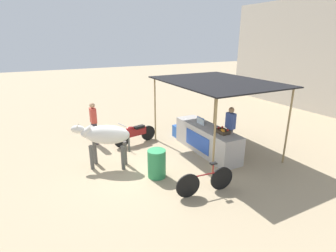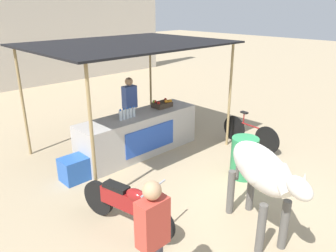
{
  "view_description": "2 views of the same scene",
  "coord_description": "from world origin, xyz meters",
  "px_view_note": "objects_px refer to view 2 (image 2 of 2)",
  "views": [
    {
      "loc": [
        7.09,
        -3.04,
        3.91
      ],
      "look_at": [
        -0.24,
        0.77,
        1.13
      ],
      "focal_mm": 28.0,
      "sensor_mm": 36.0,
      "label": 1
    },
    {
      "loc": [
        -4.43,
        -3.36,
        3.3
      ],
      "look_at": [
        0.11,
        1.35,
        0.88
      ],
      "focal_mm": 35.0,
      "sensor_mm": 36.0,
      "label": 2
    }
  ],
  "objects_px": {
    "stall_counter": "(139,134)",
    "cooler_box": "(76,168)",
    "water_barrel": "(244,157)",
    "cow": "(261,172)",
    "motorcycle_parked": "(127,203)",
    "bicycle_leaning": "(250,133)",
    "fruit_crate": "(162,104)",
    "passerby_on_street": "(153,247)",
    "vendor_behind_counter": "(130,109)"
  },
  "relations": [
    {
      "from": "water_barrel",
      "to": "motorcycle_parked",
      "type": "height_order",
      "value": "motorcycle_parked"
    },
    {
      "from": "stall_counter",
      "to": "bicycle_leaning",
      "type": "distance_m",
      "value": 2.71
    },
    {
      "from": "stall_counter",
      "to": "cow",
      "type": "relative_size",
      "value": 1.7
    },
    {
      "from": "vendor_behind_counter",
      "to": "water_barrel",
      "type": "relative_size",
      "value": 1.96
    },
    {
      "from": "fruit_crate",
      "to": "bicycle_leaning",
      "type": "height_order",
      "value": "fruit_crate"
    },
    {
      "from": "cow",
      "to": "fruit_crate",
      "type": "bearing_deg",
      "value": 69.41
    },
    {
      "from": "stall_counter",
      "to": "cow",
      "type": "bearing_deg",
      "value": -98.73
    },
    {
      "from": "fruit_crate",
      "to": "motorcycle_parked",
      "type": "height_order",
      "value": "fruit_crate"
    },
    {
      "from": "fruit_crate",
      "to": "passerby_on_street",
      "type": "distance_m",
      "value": 4.8
    },
    {
      "from": "passerby_on_street",
      "to": "vendor_behind_counter",
      "type": "bearing_deg",
      "value": 55.06
    },
    {
      "from": "bicycle_leaning",
      "to": "fruit_crate",
      "type": "bearing_deg",
      "value": 130.65
    },
    {
      "from": "stall_counter",
      "to": "cooler_box",
      "type": "xyz_separation_m",
      "value": [
        -1.7,
        -0.1,
        -0.24
      ]
    },
    {
      "from": "motorcycle_parked",
      "to": "cow",
      "type": "bearing_deg",
      "value": -47.06
    },
    {
      "from": "cooler_box",
      "to": "cow",
      "type": "bearing_deg",
      "value": -70.86
    },
    {
      "from": "fruit_crate",
      "to": "stall_counter",
      "type": "bearing_deg",
      "value": -176.54
    },
    {
      "from": "motorcycle_parked",
      "to": "passerby_on_street",
      "type": "bearing_deg",
      "value": -115.82
    },
    {
      "from": "vendor_behind_counter",
      "to": "passerby_on_street",
      "type": "height_order",
      "value": "same"
    },
    {
      "from": "cow",
      "to": "motorcycle_parked",
      "type": "xyz_separation_m",
      "value": [
        -1.36,
        1.46,
        -0.61
      ]
    },
    {
      "from": "vendor_behind_counter",
      "to": "bicycle_leaning",
      "type": "distance_m",
      "value": 3.03
    },
    {
      "from": "cooler_box",
      "to": "motorcycle_parked",
      "type": "height_order",
      "value": "motorcycle_parked"
    },
    {
      "from": "stall_counter",
      "to": "cooler_box",
      "type": "height_order",
      "value": "stall_counter"
    },
    {
      "from": "vendor_behind_counter",
      "to": "motorcycle_parked",
      "type": "bearing_deg",
      "value": -128.86
    },
    {
      "from": "stall_counter",
      "to": "bicycle_leaning",
      "type": "bearing_deg",
      "value": -35.87
    },
    {
      "from": "vendor_behind_counter",
      "to": "cooler_box",
      "type": "distance_m",
      "value": 2.29
    },
    {
      "from": "water_barrel",
      "to": "motorcycle_parked",
      "type": "bearing_deg",
      "value": 172.97
    },
    {
      "from": "vendor_behind_counter",
      "to": "passerby_on_street",
      "type": "relative_size",
      "value": 1.0
    },
    {
      "from": "stall_counter",
      "to": "passerby_on_street",
      "type": "distance_m",
      "value": 4.26
    },
    {
      "from": "bicycle_leaning",
      "to": "passerby_on_street",
      "type": "height_order",
      "value": "passerby_on_street"
    },
    {
      "from": "cooler_box",
      "to": "motorcycle_parked",
      "type": "xyz_separation_m",
      "value": [
        -0.19,
        -1.91,
        0.19
      ]
    },
    {
      "from": "fruit_crate",
      "to": "bicycle_leaning",
      "type": "xyz_separation_m",
      "value": [
        1.4,
        -1.63,
        -0.69
      ]
    },
    {
      "from": "stall_counter",
      "to": "vendor_behind_counter",
      "type": "height_order",
      "value": "vendor_behind_counter"
    },
    {
      "from": "stall_counter",
      "to": "motorcycle_parked",
      "type": "xyz_separation_m",
      "value": [
        -1.89,
        -2.01,
        -0.05
      ]
    },
    {
      "from": "fruit_crate",
      "to": "motorcycle_parked",
      "type": "xyz_separation_m",
      "value": [
        -2.68,
        -2.06,
        -0.61
      ]
    },
    {
      "from": "stall_counter",
      "to": "water_barrel",
      "type": "height_order",
      "value": "stall_counter"
    },
    {
      "from": "stall_counter",
      "to": "motorcycle_parked",
      "type": "distance_m",
      "value": 2.76
    },
    {
      "from": "stall_counter",
      "to": "cooler_box",
      "type": "relative_size",
      "value": 5.0
    },
    {
      "from": "fruit_crate",
      "to": "vendor_behind_counter",
      "type": "bearing_deg",
      "value": 122.85
    },
    {
      "from": "cooler_box",
      "to": "bicycle_leaning",
      "type": "height_order",
      "value": "bicycle_leaning"
    },
    {
      "from": "motorcycle_parked",
      "to": "passerby_on_street",
      "type": "xyz_separation_m",
      "value": [
        -0.67,
        -1.38,
        0.42
      ]
    },
    {
      "from": "vendor_behind_counter",
      "to": "cooler_box",
      "type": "relative_size",
      "value": 2.75
    },
    {
      "from": "bicycle_leaning",
      "to": "passerby_on_street",
      "type": "distance_m",
      "value": 5.11
    },
    {
      "from": "water_barrel",
      "to": "cow",
      "type": "distance_m",
      "value": 1.85
    },
    {
      "from": "stall_counter",
      "to": "fruit_crate",
      "type": "relative_size",
      "value": 6.82
    },
    {
      "from": "cooler_box",
      "to": "water_barrel",
      "type": "relative_size",
      "value": 0.71
    },
    {
      "from": "vendor_behind_counter",
      "to": "water_barrel",
      "type": "xyz_separation_m",
      "value": [
        0.47,
        -3.09,
        -0.43
      ]
    },
    {
      "from": "motorcycle_parked",
      "to": "bicycle_leaning",
      "type": "xyz_separation_m",
      "value": [
        4.08,
        0.43,
        -0.08
      ]
    },
    {
      "from": "water_barrel",
      "to": "motorcycle_parked",
      "type": "relative_size",
      "value": 0.47
    },
    {
      "from": "cooler_box",
      "to": "passerby_on_street",
      "type": "bearing_deg",
      "value": -104.58
    },
    {
      "from": "fruit_crate",
      "to": "cooler_box",
      "type": "distance_m",
      "value": 2.62
    },
    {
      "from": "water_barrel",
      "to": "vendor_behind_counter",
      "type": "bearing_deg",
      "value": 98.63
    }
  ]
}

